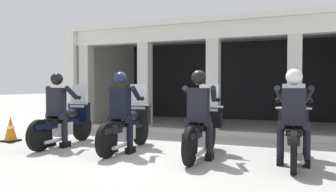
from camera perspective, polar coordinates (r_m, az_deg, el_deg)
name	(u,v)px	position (r m, az deg, el deg)	size (l,w,h in m)	color
ground_plane	(202,133)	(9.08, 6.15, -6.51)	(80.00, 80.00, 0.00)	#999993
station_building	(228,65)	(11.29, 10.71, 5.42)	(9.57, 4.57, 3.22)	black
kerb_strip	(209,133)	(8.65, 7.32, -6.52)	(9.07, 0.24, 0.12)	#B7B5AD
motorcycle_far_left	(66,122)	(7.48, -17.71, -4.47)	(0.62, 2.04, 1.35)	black
police_officer_far_left	(57,103)	(7.23, -19.15, -1.22)	(0.63, 0.61, 1.58)	black
motorcycle_center_left	(128,125)	(6.59, -7.11, -5.23)	(0.62, 2.04, 1.35)	black
police_officer_center_left	(121,105)	(6.31, -8.35, -1.56)	(0.63, 0.61, 1.58)	black
motorcycle_center_right	(203,129)	(6.01, 6.26, -5.90)	(0.62, 2.04, 1.35)	black
police_officer_center_right	(199,107)	(5.70, 5.53, -1.89)	(0.63, 0.61, 1.58)	black
motorcycle_far_right	(293,133)	(5.92, 21.49, -6.13)	(0.62, 2.04, 1.35)	black
police_officer_far_right	(294,108)	(5.59, 21.55, -2.07)	(0.63, 0.61, 1.58)	black
traffic_cone_flank	(11,129)	(8.40, -26.31, -5.35)	(0.34, 0.34, 0.59)	black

